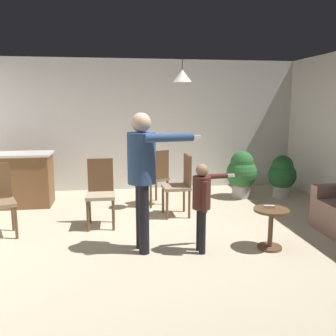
{
  "coord_description": "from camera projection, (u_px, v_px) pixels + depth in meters",
  "views": [
    {
      "loc": [
        -0.72,
        -4.48,
        1.83
      ],
      "look_at": [
        -0.04,
        0.04,
        1.0
      ],
      "focal_mm": 38.91,
      "sensor_mm": 36.0,
      "label": 1
    }
  ],
  "objects": [
    {
      "name": "potted_plant_corner",
      "position": [
        242.0,
        172.0,
        7.01
      ],
      "size": [
        0.59,
        0.59,
        0.91
      ],
      "color": "#B7B2AD",
      "rests_on": "ground"
    },
    {
      "name": "kitchen_counter",
      "position": [
        16.0,
        180.0,
        6.44
      ],
      "size": [
        1.26,
        0.66,
        0.95
      ],
      "color": "brown",
      "rests_on": "ground"
    },
    {
      "name": "dining_chair_spare",
      "position": [
        180.0,
        183.0,
        5.88
      ],
      "size": [
        0.44,
        0.44,
        1.0
      ],
      "rotation": [
        0.0,
        0.0,
        1.61
      ],
      "color": "brown",
      "rests_on": "ground"
    },
    {
      "name": "dining_chair_by_counter",
      "position": [
        156.0,
        175.0,
        6.47
      ],
      "size": [
        0.57,
        0.57,
        1.0
      ],
      "rotation": [
        0.0,
        0.0,
        0.49
      ],
      "color": "brown",
      "rests_on": "ground"
    },
    {
      "name": "spare_remote_on_table",
      "position": [
        269.0,
        207.0,
        4.56
      ],
      "size": [
        0.13,
        0.07,
        0.04
      ],
      "primitive_type": "cube",
      "rotation": [
        0.0,
        0.0,
        1.31
      ],
      "color": "white",
      "rests_on": "side_table_by_couch"
    },
    {
      "name": "person_child",
      "position": [
        202.0,
        198.0,
        4.4
      ],
      "size": [
        0.57,
        0.35,
        1.1
      ],
      "rotation": [
        0.0,
        0.0,
        -1.5
      ],
      "color": "black",
      "rests_on": "ground"
    },
    {
      "name": "potted_plant_by_wall",
      "position": [
        282.0,
        174.0,
        7.03
      ],
      "size": [
        0.54,
        0.54,
        0.82
      ],
      "color": "#B7B2AD",
      "rests_on": "ground"
    },
    {
      "name": "side_table_by_couch",
      "position": [
        271.0,
        224.0,
        4.56
      ],
      "size": [
        0.44,
        0.44,
        0.52
      ],
      "color": "brown",
      "rests_on": "ground"
    },
    {
      "name": "dining_chair_near_wall",
      "position": [
        101.0,
        190.0,
        5.4
      ],
      "size": [
        0.42,
        0.42,
        1.0
      ],
      "rotation": [
        0.0,
        0.0,
        3.13
      ],
      "color": "brown",
      "rests_on": "ground"
    },
    {
      "name": "ground",
      "position": [
        172.0,
        243.0,
        4.8
      ],
      "size": [
        7.68,
        7.68,
        0.0
      ],
      "primitive_type": "plane",
      "color": "beige"
    },
    {
      "name": "wall_back",
      "position": [
        148.0,
        125.0,
        7.67
      ],
      "size": [
        6.4,
        0.1,
        2.7
      ],
      "primitive_type": "cube",
      "color": "silver",
      "rests_on": "ground"
    },
    {
      "name": "person_adult",
      "position": [
        143.0,
        167.0,
        4.37
      ],
      "size": [
        0.87,
        0.49,
        1.71
      ],
      "rotation": [
        0.0,
        0.0,
        -1.43
      ],
      "color": "black",
      "rests_on": "ground"
    },
    {
      "name": "ceiling_light_pendant",
      "position": [
        182.0,
        76.0,
        5.9
      ],
      "size": [
        0.32,
        0.32,
        0.55
      ],
      "color": "silver"
    }
  ]
}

